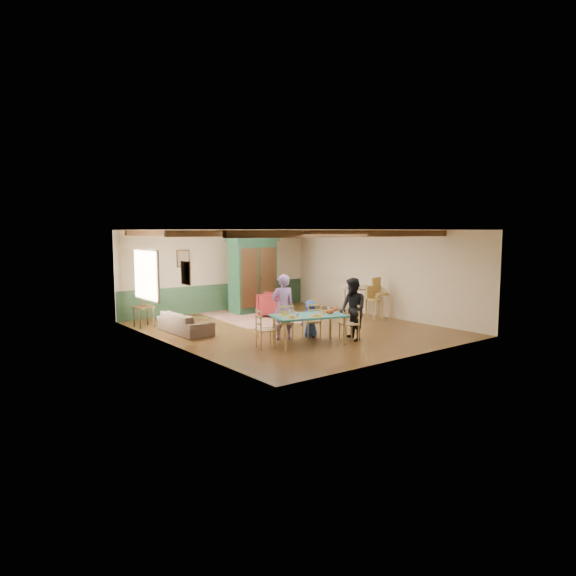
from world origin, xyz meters
TOP-DOWN VIEW (x-y plane):
  - floor at (0.00, 0.00)m, footprint 8.00×8.00m
  - wall_back at (0.00, 4.00)m, footprint 7.00×0.02m
  - wall_left at (-3.50, 0.00)m, footprint 0.02×8.00m
  - wall_right at (3.50, 0.00)m, footprint 0.02×8.00m
  - ceiling at (0.00, 0.00)m, footprint 7.00×8.00m
  - wainscot_back at (0.00, 3.98)m, footprint 6.95×0.03m
  - ceiling_beam_front at (0.00, -2.30)m, footprint 6.95×0.16m
  - ceiling_beam_mid at (0.00, 0.40)m, footprint 6.95×0.16m
  - ceiling_beam_back at (0.00, 3.00)m, footprint 6.95×0.16m
  - window_left at (-3.47, 1.70)m, footprint 0.06×1.60m
  - picture_left_wall at (-3.47, -0.60)m, footprint 0.04×0.42m
  - picture_back_a at (-1.30, 3.97)m, footprint 0.45×0.04m
  - picture_back_b at (-2.40, 3.97)m, footprint 0.38×0.04m
  - dining_table at (-0.90, -1.77)m, footprint 1.87×1.36m
  - dining_chair_far_left at (-1.08, -1.02)m, footprint 0.49×0.50m
  - dining_chair_far_right at (-0.36, -1.22)m, footprint 0.49×0.50m
  - dining_chair_end_left at (-1.93, -1.48)m, footprint 0.50×0.49m
  - dining_chair_end_right at (0.14, -2.06)m, footprint 0.50×0.49m
  - person_man at (-1.06, -0.95)m, footprint 0.67×0.53m
  - person_woman at (0.23, -2.08)m, footprint 0.77×0.88m
  - person_child at (-0.34, -1.15)m, footprint 0.52×0.41m
  - cat at (-0.43, -2.00)m, footprint 0.36×0.22m
  - place_setting_near_left at (-1.46, -1.85)m, footprint 0.44×0.37m
  - place_setting_near_center at (-0.87, -2.02)m, footprint 0.44×0.37m
  - place_setting_far_left at (-1.33, -1.40)m, footprint 0.44×0.37m
  - place_setting_far_right at (-0.34, -1.68)m, footprint 0.44×0.37m
  - area_rug at (0.52, 2.24)m, footprint 3.10×3.61m
  - armoire at (0.76, 3.10)m, footprint 1.79×0.83m
  - armchair at (0.75, 2.01)m, footprint 1.14×1.14m
  - sofa at (-2.63, 1.23)m, footprint 0.78×1.88m
  - end_table at (-3.15, 2.72)m, footprint 0.50×0.50m
  - table_lamp at (-3.15, 2.72)m, footprint 0.30×0.30m
  - counter_table at (2.89, 0.23)m, footprint 1.13×0.67m
  - bar_stool_left at (2.68, -0.53)m, footprint 0.37×0.41m
  - bar_stool_right at (3.02, -0.48)m, footprint 0.51×0.55m

SIDE VIEW (x-z plane):
  - floor at x=0.00m, z-range 0.00..0.00m
  - area_rug at x=0.52m, z-range 0.00..0.01m
  - sofa at x=-2.63m, z-range 0.00..0.54m
  - end_table at x=-3.15m, z-range 0.00..0.59m
  - dining_table at x=-0.90m, z-range 0.00..0.70m
  - armchair at x=0.75m, z-range 0.00..0.75m
  - dining_chair_far_left at x=-1.08m, z-range 0.00..0.89m
  - dining_chair_far_right at x=-0.36m, z-range 0.00..0.89m
  - dining_chair_end_left at x=-1.93m, z-range 0.00..0.89m
  - dining_chair_end_right at x=0.14m, z-range 0.00..0.89m
  - wainscot_back at x=0.00m, z-range 0.00..0.90m
  - counter_table at x=2.89m, z-range 0.00..0.94m
  - person_child at x=-0.34m, z-range 0.00..0.94m
  - bar_stool_left at x=2.68m, z-range 0.00..1.04m
  - bar_stool_right at x=3.02m, z-range 0.00..1.26m
  - place_setting_near_left at x=-1.46m, z-range 0.70..0.81m
  - place_setting_near_center at x=-0.87m, z-range 0.70..0.81m
  - place_setting_far_left at x=-1.33m, z-range 0.70..0.81m
  - place_setting_far_right at x=-0.34m, z-range 0.70..0.81m
  - person_woman at x=0.23m, z-range 0.00..1.54m
  - cat at x=-0.43m, z-range 0.70..0.87m
  - person_man at x=-1.06m, z-range 0.00..1.61m
  - table_lamp at x=-3.15m, z-range 0.59..1.13m
  - armoire at x=0.76m, z-range 0.00..2.46m
  - wall_back at x=0.00m, z-range 0.00..2.70m
  - wall_left at x=-3.50m, z-range 0.00..2.70m
  - wall_right at x=3.50m, z-range 0.00..2.70m
  - window_left at x=-3.47m, z-range 0.90..2.20m
  - picture_back_b at x=-2.40m, z-range 1.41..1.89m
  - picture_left_wall at x=-3.47m, z-range 1.49..2.01m
  - picture_back_a at x=-1.30m, z-range 1.52..2.08m
  - ceiling_beam_front at x=0.00m, z-range 2.53..2.69m
  - ceiling_beam_mid at x=0.00m, z-range 2.53..2.69m
  - ceiling_beam_back at x=0.00m, z-range 2.53..2.69m
  - ceiling at x=0.00m, z-range 2.69..2.71m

